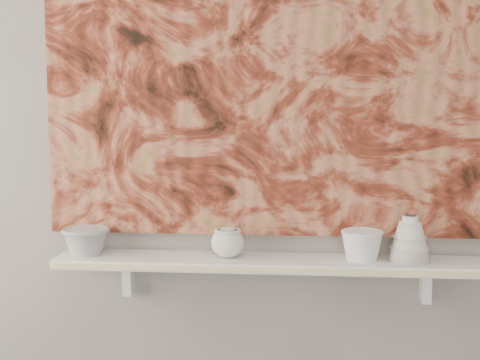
# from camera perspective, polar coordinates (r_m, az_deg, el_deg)

# --- Properties ---
(wall_back) EXTENTS (3.60, 0.00, 3.60)m
(wall_back) POSITION_cam_1_polar(r_m,az_deg,el_deg) (2.18, 3.05, 4.71)
(wall_back) COLOR gray
(wall_back) RESTS_ON floor
(shelf) EXTENTS (1.40, 0.18, 0.03)m
(shelf) POSITION_cam_1_polar(r_m,az_deg,el_deg) (2.15, 2.89, -7.08)
(shelf) COLOR silver
(shelf) RESTS_ON wall_back
(shelf_stripe) EXTENTS (1.40, 0.01, 0.02)m
(shelf_stripe) POSITION_cam_1_polar(r_m,az_deg,el_deg) (2.06, 2.79, -7.70)
(shelf_stripe) COLOR beige
(shelf_stripe) RESTS_ON shelf
(bracket_left) EXTENTS (0.03, 0.06, 0.12)m
(bracket_left) POSITION_cam_1_polar(r_m,az_deg,el_deg) (2.30, -9.50, -8.16)
(bracket_left) COLOR silver
(bracket_left) RESTS_ON wall_back
(bracket_right) EXTENTS (0.03, 0.06, 0.12)m
(bracket_right) POSITION_cam_1_polar(r_m,az_deg,el_deg) (2.27, 15.55, -8.53)
(bracket_right) COLOR silver
(bracket_right) RESTS_ON wall_back
(painting) EXTENTS (1.50, 0.02, 1.10)m
(painting) POSITION_cam_1_polar(r_m,az_deg,el_deg) (2.17, 3.07, 9.72)
(painting) COLOR maroon
(painting) RESTS_ON wall_back
(house_motif) EXTENTS (0.09, 0.00, 0.08)m
(house_motif) POSITION_cam_1_polar(r_m,az_deg,el_deg) (2.19, 14.84, 1.41)
(house_motif) COLOR black
(house_motif) RESTS_ON painting
(bowl_grey) EXTENTS (0.17, 0.17, 0.09)m
(bowl_grey) POSITION_cam_1_polar(r_m,az_deg,el_deg) (2.24, -13.01, -5.08)
(bowl_grey) COLOR gray
(bowl_grey) RESTS_ON shelf
(cup_cream) EXTENTS (0.12, 0.12, 0.10)m
(cup_cream) POSITION_cam_1_polar(r_m,az_deg,el_deg) (2.14, -1.06, -5.36)
(cup_cream) COLOR silver
(cup_cream) RESTS_ON shelf
(bell_vessel) EXTENTS (0.17, 0.17, 0.14)m
(bell_vessel) POSITION_cam_1_polar(r_m,az_deg,el_deg) (2.16, 14.28, -4.85)
(bell_vessel) COLOR silver
(bell_vessel) RESTS_ON shelf
(bowl_white) EXTENTS (0.17, 0.17, 0.10)m
(bowl_white) POSITION_cam_1_polar(r_m,az_deg,el_deg) (2.14, 10.36, -5.48)
(bowl_white) COLOR white
(bowl_white) RESTS_ON shelf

